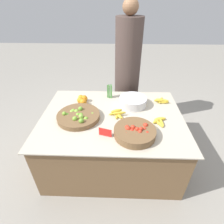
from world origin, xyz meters
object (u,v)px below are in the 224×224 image
lime_bowl (78,116)px  metal_bowl (133,101)px  tomato_basket (135,132)px  price_sign (105,132)px  vendor_person (127,74)px

lime_bowl → metal_bowl: (0.58, 0.28, 0.02)m
lime_bowl → tomato_basket: 0.61m
price_sign → vendor_person: 1.18m
lime_bowl → price_sign: size_ratio=3.73×
lime_bowl → tomato_basket: bearing=-23.1°
metal_bowl → vendor_person: vendor_person is taller
lime_bowl → price_sign: lime_bowl is taller
metal_bowl → price_sign: metal_bowl is taller
lime_bowl → metal_bowl: 0.64m
lime_bowl → vendor_person: (0.53, 0.90, 0.11)m
tomato_basket → price_sign: (-0.27, -0.02, 0.00)m
tomato_basket → metal_bowl: 0.52m
metal_bowl → price_sign: bearing=-117.5°
price_sign → metal_bowl: bearing=78.3°
lime_bowl → vendor_person: vendor_person is taller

